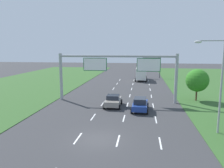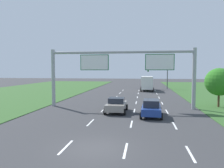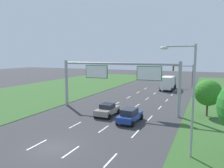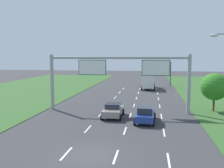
% 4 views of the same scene
% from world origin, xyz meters
% --- Properties ---
extents(ground_plane, '(200.00, 200.00, 0.00)m').
position_xyz_m(ground_plane, '(0.00, 0.00, 0.00)').
color(ground_plane, '#38383A').
extents(lane_dashes_inner_left, '(0.14, 56.40, 0.01)m').
position_xyz_m(lane_dashes_inner_left, '(-1.75, 9.00, 0.00)').
color(lane_dashes_inner_left, white).
rests_on(lane_dashes_inner_left, ground_plane).
extents(lane_dashes_inner_right, '(0.14, 56.40, 0.01)m').
position_xyz_m(lane_dashes_inner_right, '(1.75, 9.00, 0.00)').
color(lane_dashes_inner_right, white).
rests_on(lane_dashes_inner_right, ground_plane).
extents(lane_dashes_slip, '(0.14, 56.40, 0.01)m').
position_xyz_m(lane_dashes_slip, '(5.25, 9.00, 0.00)').
color(lane_dashes_slip, white).
rests_on(lane_dashes_slip, ground_plane).
extents(car_near_red, '(2.20, 4.28, 1.64)m').
position_xyz_m(car_near_red, '(3.49, 9.39, 0.82)').
color(car_near_red, navy).
rests_on(car_near_red, ground_plane).
extents(car_lead_silver, '(2.20, 4.01, 1.55)m').
position_xyz_m(car_lead_silver, '(-0.12, 10.92, 0.77)').
color(car_lead_silver, gray).
rests_on(car_lead_silver, ground_plane).
extents(box_truck, '(2.74, 7.23, 3.09)m').
position_xyz_m(box_truck, '(3.47, 36.01, 1.68)').
color(box_truck, navy).
rests_on(box_truck, ground_plane).
extents(sign_gantry, '(17.24, 0.44, 7.00)m').
position_xyz_m(sign_gantry, '(0.17, 13.84, 4.89)').
color(sign_gantry, '#9EA0A5').
rests_on(sign_gantry, ground_plane).
extents(traffic_light_mast, '(4.76, 0.49, 5.60)m').
position_xyz_m(traffic_light_mast, '(6.36, 40.85, 3.87)').
color(traffic_light_mast, '#47494F').
rests_on(traffic_light_mast, ground_plane).
extents(roadside_tree_mid, '(3.31, 3.31, 4.74)m').
position_xyz_m(roadside_tree_mid, '(11.67, 15.59, 3.07)').
color(roadside_tree_mid, '#513823').
rests_on(roadside_tree_mid, ground_plane).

